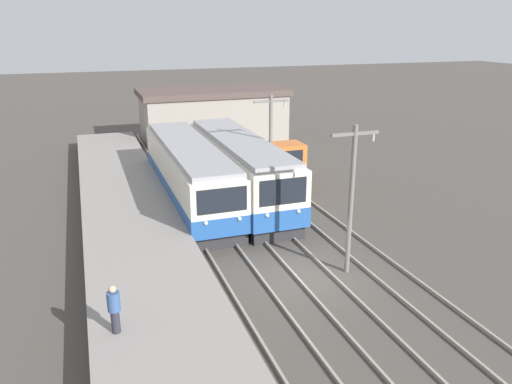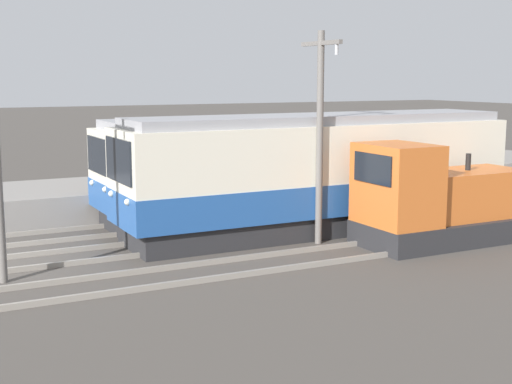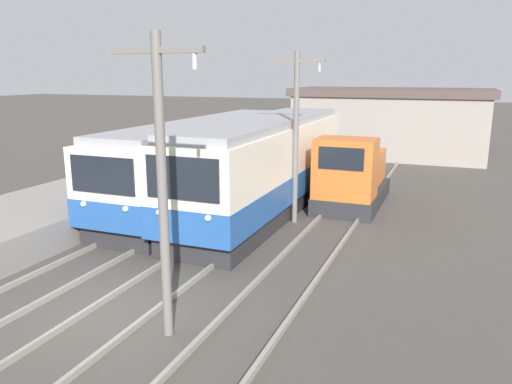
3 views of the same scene
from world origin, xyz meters
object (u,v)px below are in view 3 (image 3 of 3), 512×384
object	(u,v)px
commuter_train_left	(208,165)
commuter_train_center	(266,169)
catenary_mast_near	(162,178)
catenary_mast_mid	(296,131)
shunting_locomotive	(352,177)

from	to	relation	value
commuter_train_left	commuter_train_center	distance (m)	2.84
catenary_mast_near	catenary_mast_mid	bearing A→B (deg)	90.00
catenary_mast_near	catenary_mast_mid	distance (m)	8.87
commuter_train_center	catenary_mast_mid	xyz separation A→B (m)	(1.51, -0.98, 1.67)
commuter_train_left	catenary_mast_mid	size ratio (longest dim) A/B	2.23
commuter_train_center	shunting_locomotive	distance (m)	3.74
commuter_train_center	shunting_locomotive	size ratio (longest dim) A/B	2.46
shunting_locomotive	catenary_mast_mid	xyz separation A→B (m)	(-1.49, -3.16, 2.18)
catenary_mast_mid	catenary_mast_near	bearing A→B (deg)	-90.00
shunting_locomotive	catenary_mast_near	world-z (taller)	catenary_mast_near
commuter_train_left	catenary_mast_mid	distance (m)	4.87
catenary_mast_near	commuter_train_left	bearing A→B (deg)	112.68
commuter_train_center	shunting_locomotive	xyz separation A→B (m)	(3.00, 2.18, -0.51)
commuter_train_center	shunting_locomotive	bearing A→B (deg)	35.99
commuter_train_center	commuter_train_left	bearing A→B (deg)	170.66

